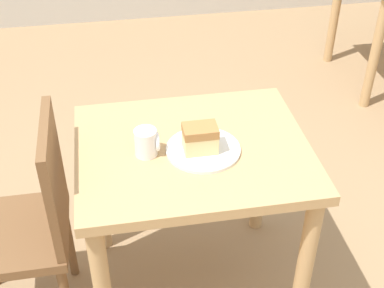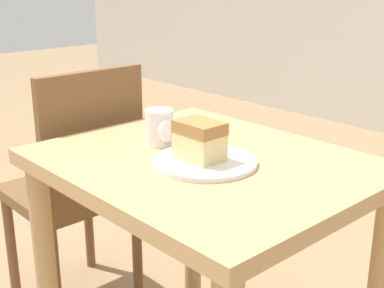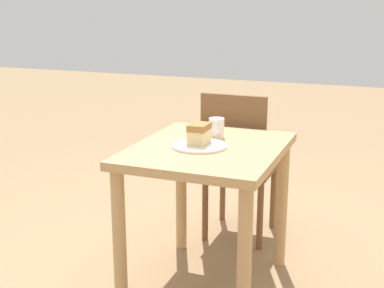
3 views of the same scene
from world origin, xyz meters
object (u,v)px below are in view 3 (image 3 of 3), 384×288
Objects in this scene: cake_slice at (199,134)px; coffee_mug at (216,128)px; dining_table_near at (208,173)px; plate at (199,146)px; chair_near_window at (238,161)px.

cake_slice is 0.18m from coffee_mug.
dining_table_near is 0.15m from plate.
plate is at bearing 89.56° from chair_near_window.
dining_table_near is 0.92× the size of chair_near_window.
coffee_mug reaches higher than dining_table_near.
cake_slice reaches higher than dining_table_near.
dining_table_near is at bearing 92.57° from chair_near_window.
plate reaches higher than dining_table_near.
dining_table_near is 3.16× the size of plate.
cake_slice is (0.02, -0.04, 0.19)m from dining_table_near.
cake_slice is at bearing -153.40° from plate.
plate is 0.20m from coffee_mug.
chair_near_window is (-0.59, -0.03, -0.11)m from dining_table_near.
chair_near_window is 0.67m from plate.
cake_slice is (0.61, -0.01, 0.30)m from chair_near_window.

